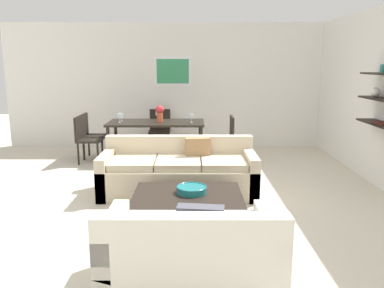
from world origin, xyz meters
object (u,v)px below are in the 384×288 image
at_px(wine_glass_head, 157,113).
at_px(wine_glass_left_near, 119,116).
at_px(dining_chair_left_near, 85,136).
at_px(loveseat_white, 191,255).
at_px(centerpiece_vase, 159,112).
at_px(sofa_beige, 179,173).
at_px(wine_glass_left_far, 121,116).
at_px(decorative_bowl, 191,189).
at_px(dining_table, 156,126).
at_px(dining_chair_head, 159,127).
at_px(coffee_table, 187,210).
at_px(dining_chair_left_far, 90,133).
at_px(wine_glass_right_near, 191,117).
at_px(dining_chair_right_near, 225,136).

relative_size(wine_glass_head, wine_glass_left_near, 0.94).
distance_m(dining_chair_left_near, wine_glass_left_near, 0.75).
bearing_deg(loveseat_white, centerpiece_vase, 97.97).
bearing_deg(sofa_beige, wine_glass_left_far, 120.13).
xyz_separation_m(decorative_bowl, wine_glass_left_near, (-1.36, 2.93, 0.45)).
height_order(dining_table, centerpiece_vase, centerpiece_vase).
distance_m(decorative_bowl, dining_chair_head, 3.92).
height_order(decorative_bowl, dining_chair_left_near, dining_chair_left_near).
distance_m(coffee_table, dining_chair_left_far, 3.84).
height_order(wine_glass_left_near, centerpiece_vase, centerpiece_vase).
bearing_deg(loveseat_white, sofa_beige, 94.38).
bearing_deg(wine_glass_head, dining_chair_head, 90.00).
distance_m(sofa_beige, loveseat_white, 2.43).
bearing_deg(coffee_table, wine_glass_head, 100.42).
height_order(dining_chair_head, wine_glass_right_near, wine_glass_right_near).
relative_size(dining_chair_right_near, wine_glass_head, 5.21).
bearing_deg(dining_chair_head, wine_glass_left_near, -125.96).
relative_size(coffee_table, dining_table, 0.68).
xyz_separation_m(dining_chair_head, dining_chair_right_near, (1.32, -1.02, 0.00)).
bearing_deg(wine_glass_right_near, dining_chair_left_far, 171.61).
height_order(loveseat_white, dining_table, loveseat_white).
bearing_deg(dining_chair_head, wine_glass_head, -90.00).
distance_m(dining_chair_head, dining_chair_right_near, 1.66).
height_order(coffee_table, wine_glass_head, wine_glass_head).
distance_m(loveseat_white, dining_table, 4.41).
height_order(dining_table, wine_glass_left_near, wine_glass_left_near).
bearing_deg(wine_glass_right_near, dining_chair_right_near, -7.59).
distance_m(dining_chair_left_far, wine_glass_left_near, 0.80).
bearing_deg(dining_chair_left_near, sofa_beige, -43.62).
bearing_deg(dining_chair_left_near, decorative_bowl, -54.89).
xyz_separation_m(dining_chair_right_near, wine_glass_right_near, (-0.64, 0.09, 0.36)).
height_order(coffee_table, wine_glass_left_far, wine_glass_left_far).
height_order(wine_glass_head, wine_glass_left_near, wine_glass_left_near).
relative_size(dining_chair_left_far, centerpiece_vase, 2.82).
bearing_deg(sofa_beige, wine_glass_left_near, 122.90).
height_order(dining_chair_left_far, wine_glass_head, wine_glass_head).
xyz_separation_m(sofa_beige, centerpiece_vase, (-0.42, 1.93, 0.64)).
bearing_deg(wine_glass_left_far, dining_table, -8.76).
distance_m(loveseat_white, wine_glass_right_near, 4.27).
bearing_deg(wine_glass_head, dining_chair_right_near, -22.71).
distance_m(wine_glass_right_near, centerpiece_vase, 0.62).
distance_m(wine_glass_left_far, centerpiece_vase, 0.76).
bearing_deg(loveseat_white, dining_chair_head, 97.53).
relative_size(loveseat_white, dining_chair_left_far, 1.64).
bearing_deg(dining_table, centerpiece_vase, 8.70).
relative_size(wine_glass_left_far, wine_glass_left_near, 0.78).
height_order(sofa_beige, wine_glass_head, wine_glass_head).
relative_size(loveseat_white, dining_chair_head, 1.64).
relative_size(dining_table, wine_glass_left_far, 12.98).
xyz_separation_m(wine_glass_head, wine_glass_right_near, (0.68, -0.47, -0.00)).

